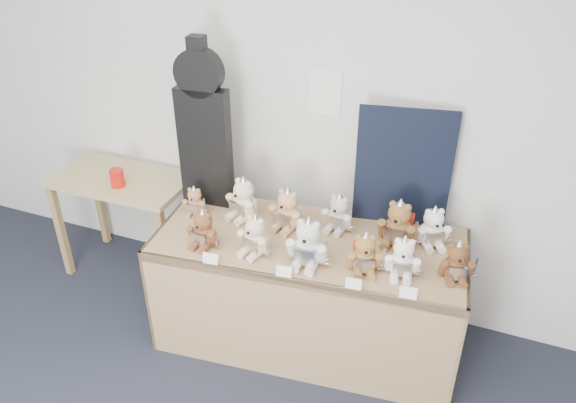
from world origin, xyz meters
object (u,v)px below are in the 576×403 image
at_px(teddy_front_right, 365,255).
at_px(teddy_front_left, 255,236).
at_px(teddy_back_centre_left, 287,211).
at_px(teddy_back_far_left, 195,202).
at_px(teddy_front_far_left, 203,230).
at_px(teddy_front_end, 457,263).
at_px(teddy_back_centre_right, 338,214).
at_px(guitar_case, 204,127).
at_px(red_cup, 117,178).
at_px(teddy_front_far_right, 403,259).
at_px(teddy_back_left, 243,200).
at_px(side_table, 124,193).
at_px(teddy_back_end, 433,229).
at_px(teddy_back_right, 398,225).
at_px(teddy_front_centre, 308,244).
at_px(display_table, 306,270).

bearing_deg(teddy_front_right, teddy_front_left, 167.85).
height_order(teddy_back_centre_left, teddy_back_far_left, teddy_back_centre_left).
height_order(teddy_front_far_left, teddy_back_centre_left, teddy_back_centre_left).
relative_size(teddy_front_end, teddy_back_centre_right, 0.96).
relative_size(guitar_case, red_cup, 8.63).
xyz_separation_m(teddy_front_end, teddy_back_far_left, (-1.66, 0.05, -0.02)).
distance_m(teddy_front_far_right, teddy_back_centre_left, 0.79).
relative_size(teddy_front_left, teddy_back_left, 0.90).
bearing_deg(teddy_front_left, side_table, 174.73).
bearing_deg(side_table, red_cup, -62.35).
relative_size(side_table, teddy_front_right, 3.65).
bearing_deg(teddy_front_right, teddy_back_end, 33.79).
xyz_separation_m(side_table, teddy_back_right, (2.01, -0.03, 0.23)).
relative_size(teddy_front_centre, teddy_back_centre_right, 1.22).
distance_m(teddy_front_centre, teddy_front_right, 0.32).
bearing_deg(teddy_back_far_left, red_cup, 165.25).
relative_size(side_table, teddy_back_end, 3.54).
distance_m(teddy_front_centre, teddy_back_end, 0.77).
xyz_separation_m(guitar_case, teddy_back_left, (0.30, -0.09, -0.42)).
xyz_separation_m(teddy_front_centre, teddy_front_far_right, (0.52, 0.10, -0.02)).
bearing_deg(teddy_back_end, teddy_back_far_left, 161.01).
relative_size(teddy_front_left, teddy_front_end, 1.09).
bearing_deg(teddy_back_far_left, teddy_front_far_right, -14.03).
distance_m(teddy_front_far_right, teddy_back_end, 0.37).
height_order(teddy_front_far_left, teddy_front_right, teddy_front_right).
relative_size(teddy_front_end, teddy_back_left, 0.83).
distance_m(teddy_front_centre, teddy_back_right, 0.58).
distance_m(teddy_back_centre_left, teddy_back_far_left, 0.62).
bearing_deg(display_table, teddy_back_right, 21.01).
relative_size(teddy_back_centre_left, teddy_back_end, 1.08).
xyz_separation_m(guitar_case, teddy_front_far_left, (0.22, -0.46, -0.44)).
relative_size(side_table, red_cup, 7.67).
height_order(display_table, guitar_case, guitar_case).
height_order(display_table, teddy_back_end, teddy_back_end).
height_order(teddy_front_centre, teddy_back_far_left, teddy_front_centre).
bearing_deg(guitar_case, teddy_front_left, -42.66).
xyz_separation_m(display_table, teddy_back_end, (0.68, 0.31, 0.28)).
xyz_separation_m(red_cup, teddy_front_end, (2.31, -0.13, 0.01)).
distance_m(teddy_back_centre_right, teddy_back_end, 0.57).
distance_m(guitar_case, teddy_back_centre_left, 0.75).
height_order(display_table, teddy_back_centre_left, teddy_back_centre_left).
height_order(teddy_front_end, teddy_back_right, teddy_back_right).
distance_m(teddy_front_left, teddy_back_right, 0.85).
relative_size(red_cup, teddy_back_centre_left, 0.43).
xyz_separation_m(teddy_back_end, teddy_back_far_left, (-1.48, -0.22, -0.03)).
bearing_deg(teddy_front_far_left, side_table, 156.33).
bearing_deg(red_cup, teddy_front_right, -7.68).
xyz_separation_m(teddy_back_left, teddy_back_end, (1.17, 0.14, -0.01)).
bearing_deg(teddy_back_centre_left, teddy_back_far_left, -164.68).
height_order(teddy_front_centre, teddy_back_centre_right, teddy_front_centre).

